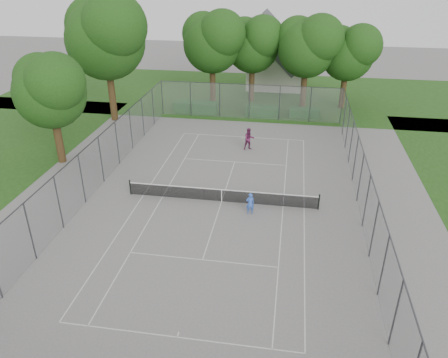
# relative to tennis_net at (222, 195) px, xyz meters

# --- Properties ---
(ground) EXTENTS (120.00, 120.00, 0.00)m
(ground) POSITION_rel_tennis_net_xyz_m (0.00, 0.00, -0.51)
(ground) COLOR slate
(ground) RESTS_ON ground
(grass_far) EXTENTS (60.00, 20.00, 0.00)m
(grass_far) POSITION_rel_tennis_net_xyz_m (0.00, 26.00, -0.51)
(grass_far) COLOR #1E4413
(grass_far) RESTS_ON ground
(court_markings) EXTENTS (11.03, 23.83, 0.01)m
(court_markings) POSITION_rel_tennis_net_xyz_m (0.00, 0.00, -0.50)
(court_markings) COLOR silver
(court_markings) RESTS_ON ground
(tennis_net) EXTENTS (12.87, 0.10, 1.10)m
(tennis_net) POSITION_rel_tennis_net_xyz_m (0.00, 0.00, 0.00)
(tennis_net) COLOR black
(tennis_net) RESTS_ON ground
(perimeter_fence) EXTENTS (18.08, 34.08, 3.52)m
(perimeter_fence) POSITION_rel_tennis_net_xyz_m (0.00, 0.00, 1.30)
(perimeter_fence) COLOR #38383D
(perimeter_fence) RESTS_ON ground
(tree_far_left) EXTENTS (7.02, 6.41, 10.09)m
(tree_far_left) POSITION_rel_tennis_net_xyz_m (-4.48, 21.54, 6.42)
(tree_far_left) COLOR #372514
(tree_far_left) RESTS_ON ground
(tree_far_midleft) EXTENTS (6.54, 5.97, 9.40)m
(tree_far_midleft) POSITION_rel_tennis_net_xyz_m (-0.34, 23.28, 5.95)
(tree_far_midleft) COLOR #372514
(tree_far_midleft) RESTS_ON ground
(tree_far_midright) EXTENTS (6.84, 6.25, 9.84)m
(tree_far_midright) POSITION_rel_tennis_net_xyz_m (5.42, 21.47, 6.25)
(tree_far_midright) COLOR #372514
(tree_far_midright) RESTS_ON ground
(tree_far_right) EXTENTS (6.18, 5.64, 8.88)m
(tree_far_right) POSITION_rel_tennis_net_xyz_m (9.61, 22.11, 5.59)
(tree_far_right) COLOR #372514
(tree_far_right) RESTS_ON ground
(tree_side_back) EXTENTS (8.46, 7.72, 12.16)m
(tree_side_back) POSITION_rel_tennis_net_xyz_m (-13.24, 14.52, 7.85)
(tree_side_back) COLOR #372514
(tree_side_back) RESTS_ON ground
(tree_side_front) EXTENTS (6.14, 5.61, 8.83)m
(tree_side_front) POSITION_rel_tennis_net_xyz_m (-13.62, 4.27, 5.55)
(tree_side_front) COLOR #372514
(tree_side_front) RESTS_ON ground
(hedge_left) EXTENTS (4.54, 1.36, 1.14)m
(hedge_left) POSITION_rel_tennis_net_xyz_m (-5.70, 18.05, 0.06)
(hedge_left) COLOR #184C18
(hedge_left) RESTS_ON ground
(hedge_mid) EXTENTS (3.41, 0.97, 1.07)m
(hedge_mid) POSITION_rel_tennis_net_xyz_m (1.31, 17.90, 0.02)
(hedge_mid) COLOR #184C18
(hedge_mid) RESTS_ON ground
(hedge_right) EXTENTS (3.06, 1.12, 0.92)m
(hedge_right) POSITION_rel_tennis_net_xyz_m (5.53, 18.35, -0.05)
(hedge_right) COLOR #184C18
(hedge_right) RESTS_ON ground
(house) EXTENTS (7.22, 5.60, 8.99)m
(house) POSITION_rel_tennis_net_xyz_m (2.16, 29.52, 3.11)
(house) COLOR beige
(house) RESTS_ON ground
(girl_player) EXTENTS (0.60, 0.45, 1.47)m
(girl_player) POSITION_rel_tennis_net_xyz_m (2.03, -1.20, 0.22)
(girl_player) COLOR blue
(girl_player) RESTS_ON ground
(woman_player) EXTENTS (1.13, 1.03, 1.89)m
(woman_player) POSITION_rel_tennis_net_xyz_m (0.85, 9.14, 0.44)
(woman_player) COLOR #642149
(woman_player) RESTS_ON ground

